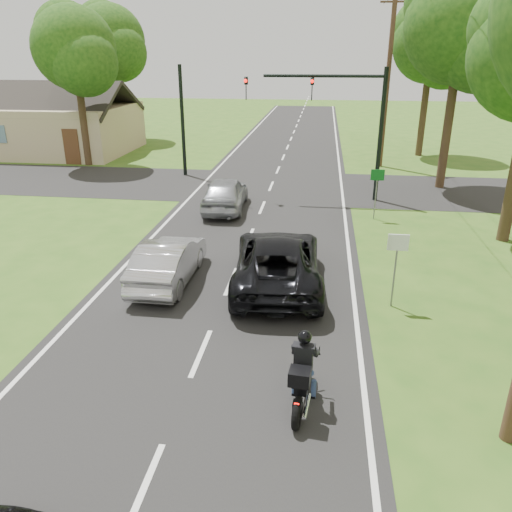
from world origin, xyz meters
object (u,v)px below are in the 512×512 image
(motorcycle_rider, at_px, (303,378))
(dark_suv, at_px, (278,261))
(utility_pole_far, at_px, (388,80))
(silver_sedan, at_px, (168,261))
(traffic_signal, at_px, (341,110))
(sign_green, at_px, (377,182))
(silver_suv, at_px, (225,193))
(sign_white, at_px, (397,253))

(motorcycle_rider, distance_m, dark_suv, 5.68)
(dark_suv, height_order, utility_pole_far, utility_pole_far)
(silver_sedan, relative_size, traffic_signal, 0.64)
(silver_sedan, distance_m, traffic_signal, 12.00)
(silver_sedan, xyz_separation_m, sign_green, (6.78, 7.22, 0.92))
(silver_sedan, bearing_deg, sign_green, -133.11)
(dark_suv, distance_m, utility_pole_far, 19.12)
(motorcycle_rider, bearing_deg, silver_suv, 112.89)
(utility_pole_far, relative_size, sign_white, 4.71)
(traffic_signal, xyz_separation_m, sign_green, (1.56, -3.02, -2.54))
(dark_suv, relative_size, silver_sedan, 1.34)
(sign_green, bearing_deg, silver_suv, 175.22)
(motorcycle_rider, distance_m, silver_sedan, 6.87)
(silver_sedan, distance_m, utility_pole_far, 20.43)
(utility_pole_far, bearing_deg, sign_white, -94.51)
(utility_pole_far, distance_m, sign_white, 19.39)
(motorcycle_rider, xyz_separation_m, sign_green, (2.47, 12.57, 0.93))
(sign_green, bearing_deg, sign_white, -91.43)
(dark_suv, bearing_deg, utility_pole_far, -109.28)
(silver_sedan, bearing_deg, dark_suv, -175.72)
(silver_suv, bearing_deg, utility_pole_far, -129.28)
(utility_pole_far, bearing_deg, silver_sedan, -113.89)
(silver_sedan, relative_size, sign_green, 1.91)
(motorcycle_rider, xyz_separation_m, silver_sedan, (-4.31, 5.35, 0.01))
(silver_suv, height_order, utility_pole_far, utility_pole_far)
(silver_sedan, relative_size, utility_pole_far, 0.41)
(traffic_signal, height_order, sign_white, traffic_signal)
(sign_white, bearing_deg, motorcycle_rider, -116.44)
(silver_suv, distance_m, traffic_signal, 6.48)
(utility_pole_far, bearing_deg, motorcycle_rider, -99.09)
(silver_suv, distance_m, sign_green, 6.58)
(silver_sedan, bearing_deg, utility_pole_far, -113.80)
(silver_sedan, bearing_deg, sign_white, 173.35)
(motorcycle_rider, xyz_separation_m, sign_white, (2.27, 4.57, 0.93))
(motorcycle_rider, height_order, sign_white, sign_white)
(silver_suv, bearing_deg, dark_suv, 109.29)
(dark_suv, height_order, sign_green, sign_green)
(motorcycle_rider, xyz_separation_m, utility_pole_far, (3.77, 23.59, 4.42))
(silver_suv, bearing_deg, silver_sedan, 85.31)
(silver_sedan, height_order, traffic_signal, traffic_signal)
(traffic_signal, bearing_deg, sign_green, -62.62)
(motorcycle_rider, distance_m, sign_green, 12.85)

